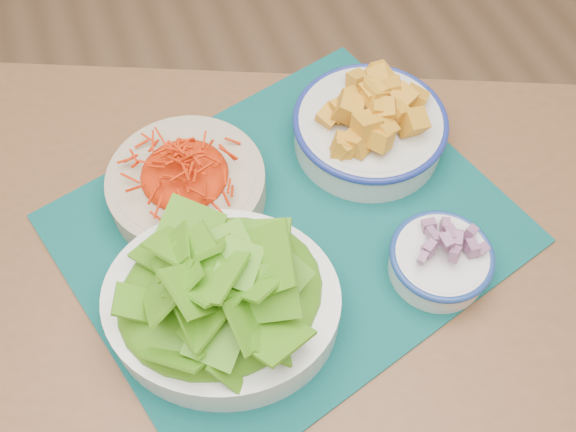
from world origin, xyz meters
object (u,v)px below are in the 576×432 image
Objects in this scene: table at (242,326)px; lettuce_bowl at (220,294)px; carrot_bowl at (186,181)px; placemat at (288,228)px; squash_bowl at (371,120)px; onion_bowl at (441,258)px.

table is 0.17m from lettuce_bowl.
carrot_bowl is (-0.02, 0.17, 0.14)m from table.
lettuce_bowl is (-0.02, -0.02, 0.17)m from table.
squash_bowl is (0.16, 0.10, 0.05)m from placemat.
table is 9.72× the size of onion_bowl.
onion_bowl is (0.28, -0.23, -0.01)m from carrot_bowl.
carrot_bowl is 1.73× the size of onion_bowl.
lettuce_bowl is (-0.12, -0.10, 0.07)m from placemat.
table is 2.52× the size of placemat.
placemat is at bearing -148.49° from squash_bowl.
placemat is at bearing 141.54° from onion_bowl.
onion_bowl is at bearing 17.58° from lettuce_bowl.
placemat is 0.16m from carrot_bowl.
lettuce_bowl reaches higher than table.
squash_bowl reaches higher than carrot_bowl.
lettuce_bowl is at bearing 173.41° from onion_bowl.
carrot_bowl reaches higher than placemat.
onion_bowl reaches higher than table.
onion_bowl is at bearing -54.65° from placemat.
squash_bowl is at bearing 15.31° from placemat.
placemat is at bearing -40.29° from carrot_bowl.
carrot_bowl reaches higher than onion_bowl.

